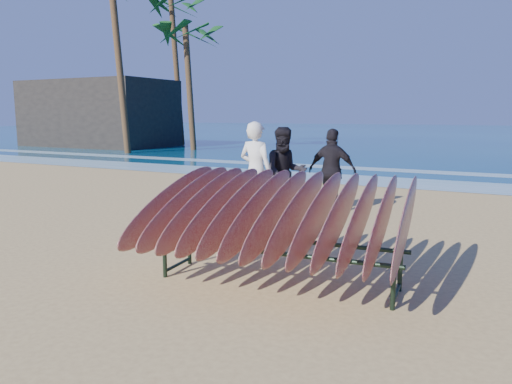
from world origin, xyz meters
TOP-DOWN VIEW (x-y plane):
  - ground at (0.00, 0.00)m, footprint 120.00×120.00m
  - ocean at (0.00, 55.00)m, footprint 160.00×160.00m
  - foam_near at (0.00, 10.00)m, footprint 160.00×160.00m
  - foam_far at (0.00, 13.50)m, footprint 160.00×160.00m
  - surfboard_rack at (0.97, -0.45)m, footprint 3.38×2.83m
  - person_white at (-1.12, 2.94)m, footprint 0.78×0.56m
  - person_dark_a at (-0.68, 3.41)m, footprint 1.17×1.12m
  - person_dark_b at (0.01, 4.42)m, footprint 1.09×0.46m
  - building at (-21.75, 19.39)m, footprint 9.83×5.46m
  - palm_mid at (-13.85, 18.81)m, footprint 5.20×5.20m
  - palm_right at (-17.25, 22.20)m, footprint 5.20×5.20m

SIDE VIEW (x-z plane):
  - ground at x=0.00m, z-range 0.00..0.00m
  - ocean at x=0.00m, z-range 0.01..0.01m
  - foam_far at x=0.00m, z-range 0.01..0.01m
  - foam_near at x=0.00m, z-range 0.01..0.01m
  - person_dark_b at x=0.01m, z-range 0.00..1.85m
  - surfboard_rack at x=0.97m, z-range 0.17..1.69m
  - person_dark_a at x=-0.68m, z-range 0.00..1.90m
  - person_white at x=-1.12m, z-range 0.00..2.01m
  - building at x=-21.75m, z-range 0.00..4.37m
  - palm_mid at x=-13.85m, z-range 2.89..10.40m
  - palm_right at x=-17.25m, z-range 4.10..14.14m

